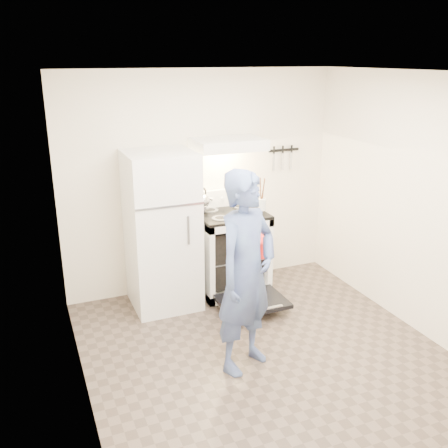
{
  "coord_description": "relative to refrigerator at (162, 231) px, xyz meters",
  "views": [
    {
      "loc": [
        -1.88,
        -3.43,
        2.62
      ],
      "look_at": [
        -0.05,
        1.0,
        1.0
      ],
      "focal_mm": 40.0,
      "sensor_mm": 36.0,
      "label": 1
    }
  ],
  "objects": [
    {
      "name": "stove_body",
      "position": [
        0.81,
        0.02,
        -0.39
      ],
      "size": [
        0.76,
        0.65,
        0.92
      ],
      "primitive_type": "cube",
      "color": "white",
      "rests_on": "floor"
    },
    {
      "name": "cooktop",
      "position": [
        0.81,
        0.02,
        0.09
      ],
      "size": [
        0.76,
        0.65,
        0.03
      ],
      "primitive_type": "cube",
      "color": "black",
      "rests_on": "stove_body"
    },
    {
      "name": "oven_door",
      "position": [
        0.81,
        -0.57,
        -0.72
      ],
      "size": [
        0.7,
        0.54,
        0.04
      ],
      "primitive_type": "cube",
      "color": "black",
      "rests_on": "floor"
    },
    {
      "name": "utensil_jar",
      "position": [
        1.13,
        -0.11,
        0.2
      ],
      "size": [
        0.09,
        0.09,
        0.13
      ],
      "primitive_type": "cylinder",
      "rotation": [
        0.0,
        0.0,
        0.05
      ],
      "color": "silver",
      "rests_on": "cooktop"
    },
    {
      "name": "person",
      "position": [
        0.34,
        -1.4,
        0.04
      ],
      "size": [
        0.77,
        0.67,
        1.77
      ],
      "primitive_type": "imported",
      "rotation": [
        0.0,
        0.0,
        0.46
      ],
      "color": "navy",
      "rests_on": "floor"
    },
    {
      "name": "floor",
      "position": [
        0.58,
        -1.45,
        -0.85
      ],
      "size": [
        3.6,
        3.6,
        0.0
      ],
      "primitive_type": "plane",
      "color": "brown",
      "rests_on": "ground"
    },
    {
      "name": "dutch_oven",
      "position": [
        0.56,
        -1.04,
        0.11
      ],
      "size": [
        0.38,
        0.31,
        0.25
      ],
      "primitive_type": null,
      "color": "red",
      "rests_on": "person"
    },
    {
      "name": "pizza_stone",
      "position": [
        0.76,
        0.02,
        -0.4
      ],
      "size": [
        0.35,
        0.35,
        0.02
      ],
      "primitive_type": "cylinder",
      "color": "#7E6247",
      "rests_on": "oven_rack"
    },
    {
      "name": "refrigerator",
      "position": [
        0.0,
        0.0,
        0.0
      ],
      "size": [
        0.7,
        0.7,
        1.7
      ],
      "primitive_type": "cube",
      "color": "white",
      "rests_on": "floor"
    },
    {
      "name": "oven_rack",
      "position": [
        0.81,
        0.02,
        -0.41
      ],
      "size": [
        0.6,
        0.52,
        0.01
      ],
      "primitive_type": "cube",
      "color": "slate",
      "rests_on": "stove_body"
    },
    {
      "name": "tea_kettle",
      "position": [
        0.51,
        0.17,
        0.24
      ],
      "size": [
        0.24,
        0.2,
        0.29
      ],
      "primitive_type": null,
      "color": "#B8B8BD",
      "rests_on": "cooktop"
    },
    {
      "name": "knife_strip",
      "position": [
        1.63,
        0.33,
        0.7
      ],
      "size": [
        0.4,
        0.02,
        0.03
      ],
      "primitive_type": "cube",
      "color": "black",
      "rests_on": "back_wall"
    },
    {
      "name": "back_wall",
      "position": [
        0.58,
        0.35,
        0.4
      ],
      "size": [
        3.2,
        0.02,
        2.5
      ],
      "primitive_type": "cube",
      "color": "#F0E3C9",
      "rests_on": "ground"
    },
    {
      "name": "range_hood",
      "position": [
        0.81,
        0.1,
        0.86
      ],
      "size": [
        0.76,
        0.5,
        0.12
      ],
      "primitive_type": "cube",
      "color": "white",
      "rests_on": "back_wall"
    },
    {
      "name": "backsplash",
      "position": [
        0.81,
        0.31,
        0.2
      ],
      "size": [
        0.76,
        0.07,
        0.2
      ],
      "primitive_type": "cube",
      "color": "white",
      "rests_on": "cooktop"
    }
  ]
}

